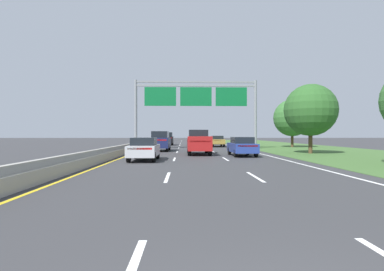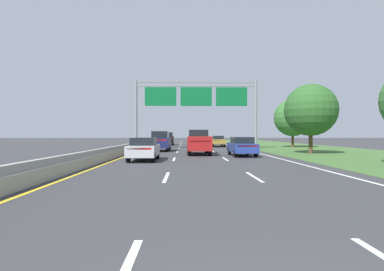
{
  "view_description": "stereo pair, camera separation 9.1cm",
  "coord_description": "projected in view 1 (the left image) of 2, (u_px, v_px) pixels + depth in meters",
  "views": [
    {
      "loc": [
        -1.16,
        -2.08,
        1.8
      ],
      "look_at": [
        -0.43,
        25.09,
        1.68
      ],
      "focal_mm": 28.06,
      "sensor_mm": 36.0,
      "label": 1
    },
    {
      "loc": [
        -1.06,
        -2.08,
        1.8
      ],
      "look_at": [
        -0.43,
        25.09,
        1.68
      ],
      "focal_mm": 28.06,
      "sensor_mm": 36.0,
      "label": 2
    }
  ],
  "objects": [
    {
      "name": "overhead_sign_gantry",
      "position": [
        196.0,
        100.0,
        36.64
      ],
      "size": [
        15.06,
        0.42,
        8.44
      ],
      "color": "gray",
      "rests_on": "ground"
    },
    {
      "name": "car_gold_right_lane_sedan",
      "position": [
        217.0,
        141.0,
        44.61
      ],
      "size": [
        1.85,
        4.41,
        1.57
      ],
      "rotation": [
        0.0,
        0.0,
        1.58
      ],
      "color": "#A38438",
      "rests_on": "ground"
    },
    {
      "name": "pickup_truck_red",
      "position": [
        199.0,
        142.0,
        26.85
      ],
      "size": [
        2.0,
        5.4,
        2.2
      ],
      "rotation": [
        0.0,
        0.0,
        1.57
      ],
      "color": "maroon",
      "rests_on": "ground"
    },
    {
      "name": "lane_striping",
      "position": [
        193.0,
        149.0,
        36.65
      ],
      "size": [
        11.96,
        106.0,
        0.01
      ],
      "color": "white",
      "rests_on": "ground"
    },
    {
      "name": "median_barrier_concrete",
      "position": [
        140.0,
        146.0,
        36.93
      ],
      "size": [
        0.6,
        110.0,
        0.85
      ],
      "color": "#99968E",
      "rests_on": "ground"
    },
    {
      "name": "grass_verge_right",
      "position": [
        305.0,
        148.0,
        37.48
      ],
      "size": [
        14.0,
        110.0,
        0.02
      ],
      "primitive_type": "cube",
      "color": "#3D602D",
      "rests_on": "ground"
    },
    {
      "name": "ground_plane",
      "position": [
        193.0,
        149.0,
        37.1
      ],
      "size": [
        220.0,
        220.0,
        0.0
      ],
      "primitive_type": "plane",
      "color": "#333335"
    },
    {
      "name": "roadside_tree_mid",
      "position": [
        310.0,
        110.0,
        27.8
      ],
      "size": [
        4.81,
        4.81,
        6.45
      ],
      "color": "#4C3823",
      "rests_on": "ground"
    },
    {
      "name": "car_navy_left_lane_suv",
      "position": [
        161.0,
        141.0,
        32.05
      ],
      "size": [
        1.97,
        4.73,
        2.11
      ],
      "rotation": [
        0.0,
        0.0,
        1.56
      ],
      "color": "#161E47",
      "rests_on": "ground"
    },
    {
      "name": "roadside_tree_far",
      "position": [
        292.0,
        118.0,
        41.6
      ],
      "size": [
        5.14,
        5.14,
        6.65
      ],
      "color": "#4C3823",
      "rests_on": "ground"
    },
    {
      "name": "car_blue_right_lane_sedan",
      "position": [
        242.0,
        146.0,
        24.78
      ],
      "size": [
        1.86,
        4.42,
        1.57
      ],
      "rotation": [
        0.0,
        0.0,
        1.58
      ],
      "color": "navy",
      "rests_on": "ground"
    },
    {
      "name": "car_black_left_lane_suv",
      "position": [
        167.0,
        138.0,
        49.52
      ],
      "size": [
        1.95,
        4.72,
        2.11
      ],
      "rotation": [
        0.0,
        0.0,
        1.58
      ],
      "color": "black",
      "rests_on": "ground"
    },
    {
      "name": "car_silver_left_lane_sedan",
      "position": [
        144.0,
        149.0,
        20.54
      ],
      "size": [
        1.83,
        4.4,
        1.57
      ],
      "rotation": [
        0.0,
        0.0,
        1.57
      ],
      "color": "#B2B5BA",
      "rests_on": "ground"
    }
  ]
}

